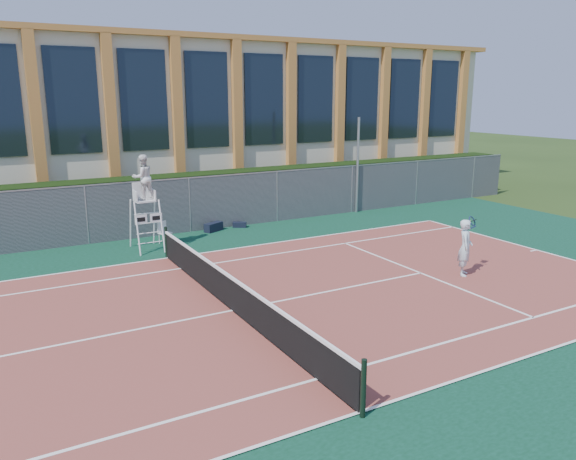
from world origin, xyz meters
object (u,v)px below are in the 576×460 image
umpire_chair (143,180)px  tennis_player (465,247)px  steel_pole (358,166)px  plastic_chair (164,231)px

umpire_chair → tennis_player: bearing=-45.3°
steel_pole → tennis_player: bearing=-106.4°
tennis_player → umpire_chair: bearing=134.7°
steel_pole → plastic_chair: (-9.74, -1.18, -1.72)m
plastic_chair → umpire_chair: bearing=-148.8°
umpire_chair → steel_pole: bearing=8.9°
steel_pole → tennis_player: steel_pole is taller
plastic_chair → tennis_player: tennis_player is taller
steel_pole → plastic_chair: steel_pole is taller
umpire_chair → tennis_player: size_ratio=1.97×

